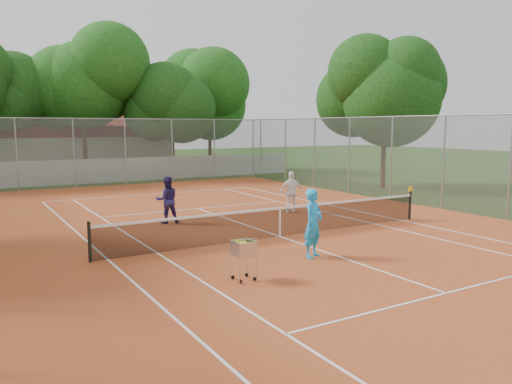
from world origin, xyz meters
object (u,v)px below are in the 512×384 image
player_near (313,223)px  ball_hopper (244,259)px  player_far_left (167,200)px  clubhouse (57,144)px  tennis_net (280,222)px  player_far_right (292,192)px

player_near → ball_hopper: bearing=173.2°
player_far_left → ball_hopper: (-0.97, -7.42, -0.35)m
clubhouse → tennis_net: bearing=-86.1°
clubhouse → player_near: (1.38, -31.55, -1.25)m
tennis_net → clubhouse: (-2.00, 29.00, 1.69)m
clubhouse → player_near: clubhouse is taller
tennis_net → ball_hopper: ball_hopper is taller
tennis_net → player_far_right: (2.95, 3.59, 0.36)m
tennis_net → ball_hopper: bearing=-133.7°
ball_hopper → player_far_right: bearing=37.6°
clubhouse → player_far_right: (4.95, -25.41, -1.33)m
player_far_right → ball_hopper: bearing=69.0°
clubhouse → ball_hopper: 32.48m
tennis_net → player_near: 2.66m
clubhouse → player_far_right: size_ratio=9.66×
tennis_net → ball_hopper: 4.72m
clubhouse → player_near: size_ratio=8.79×
player_near → ball_hopper: 2.81m
tennis_net → clubhouse: 29.12m
clubhouse → player_far_right: 25.92m
player_far_right → ball_hopper: size_ratio=1.67×
player_far_left → player_far_right: 5.25m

